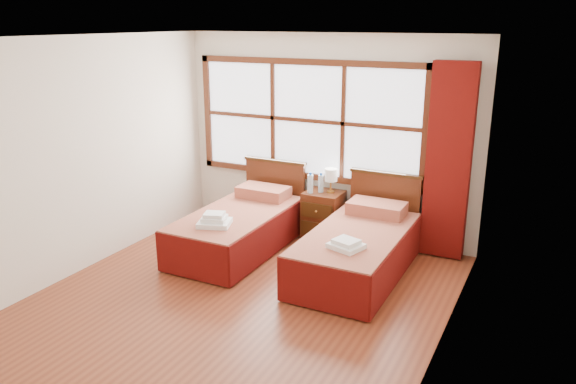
% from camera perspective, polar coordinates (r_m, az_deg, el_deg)
% --- Properties ---
extents(floor, '(4.50, 4.50, 0.00)m').
position_cam_1_polar(floor, '(5.84, -5.17, -11.04)').
color(floor, brown).
rests_on(floor, ground).
extents(ceiling, '(4.50, 4.50, 0.00)m').
position_cam_1_polar(ceiling, '(5.16, -5.97, 15.36)').
color(ceiling, white).
rests_on(ceiling, wall_back).
extents(wall_back, '(4.00, 0.00, 4.00)m').
position_cam_1_polar(wall_back, '(7.30, 3.88, 5.63)').
color(wall_back, silver).
rests_on(wall_back, floor).
extents(wall_left, '(0.00, 4.50, 4.50)m').
position_cam_1_polar(wall_left, '(6.61, -20.43, 3.36)').
color(wall_left, silver).
rests_on(wall_left, floor).
extents(wall_right, '(0.00, 4.50, 4.50)m').
position_cam_1_polar(wall_right, '(4.65, 15.86, -1.73)').
color(wall_right, silver).
rests_on(wall_right, floor).
extents(window, '(3.16, 0.06, 1.56)m').
position_cam_1_polar(window, '(7.33, 1.98, 7.29)').
color(window, white).
rests_on(window, wall_back).
extents(curtain, '(0.50, 0.16, 2.30)m').
position_cam_1_polar(curtain, '(6.75, 16.00, 2.92)').
color(curtain, '#610D09').
rests_on(curtain, wall_back).
extents(bed_left, '(0.98, 2.00, 0.94)m').
position_cam_1_polar(bed_left, '(6.99, -4.92, -3.58)').
color(bed_left, '#38200B').
rests_on(bed_left, floor).
extents(bed_right, '(0.99, 2.01, 0.96)m').
position_cam_1_polar(bed_right, '(6.36, 7.15, -5.75)').
color(bed_right, '#38200B').
rests_on(bed_right, floor).
extents(nightstand, '(0.47, 0.47, 0.63)m').
position_cam_1_polar(nightstand, '(7.30, 3.60, -2.38)').
color(nightstand, '#4C2210').
rests_on(nightstand, floor).
extents(towels_left, '(0.44, 0.41, 0.15)m').
position_cam_1_polar(towels_left, '(6.44, -7.48, -2.88)').
color(towels_left, white).
rests_on(towels_left, bed_left).
extents(towels_right, '(0.39, 0.36, 0.09)m').
position_cam_1_polar(towels_right, '(5.78, 5.92, -5.33)').
color(towels_right, white).
rests_on(towels_right, bed_right).
extents(lamp, '(0.16, 0.16, 0.31)m').
position_cam_1_polar(lamp, '(7.15, 4.39, 1.66)').
color(lamp, '#BB8B3B').
rests_on(lamp, nightstand).
extents(bottle_near, '(0.07, 0.07, 0.27)m').
position_cam_1_polar(bottle_near, '(7.13, 2.28, 0.86)').
color(bottle_near, '#A6C6D6').
rests_on(bottle_near, nightstand).
extents(bottle_far, '(0.07, 0.07, 0.26)m').
position_cam_1_polar(bottle_far, '(7.17, 3.36, 0.88)').
color(bottle_far, '#A6C6D6').
rests_on(bottle_far, nightstand).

